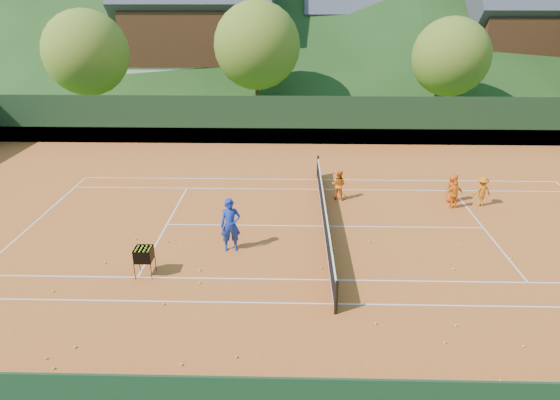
{
  "coord_description": "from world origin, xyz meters",
  "views": [
    {
      "loc": [
        -1.32,
        -18.28,
        8.7
      ],
      "look_at": [
        -1.78,
        0.0,
        1.15
      ],
      "focal_mm": 32.0,
      "sensor_mm": 36.0,
      "label": 1
    }
  ],
  "objects_px": {
    "coach": "(230,225)",
    "student_c": "(453,188)",
    "chalet_mid": "(367,35)",
    "chalet_left": "(199,30)",
    "student_b": "(454,194)",
    "student_a": "(339,185)",
    "chalet_right": "(527,35)",
    "tennis_net": "(324,215)",
    "ball_hopper": "(144,255)",
    "student_d": "(482,191)"
  },
  "relations": [
    {
      "from": "chalet_left",
      "to": "student_a",
      "type": "bearing_deg",
      "value": -68.25
    },
    {
      "from": "tennis_net",
      "to": "chalet_mid",
      "type": "distance_m",
      "value": 34.81
    },
    {
      "from": "student_d",
      "to": "ball_hopper",
      "type": "height_order",
      "value": "student_d"
    },
    {
      "from": "tennis_net",
      "to": "chalet_left",
      "type": "xyz_separation_m",
      "value": [
        -10.0,
        30.0,
        5.13
      ]
    },
    {
      "from": "chalet_right",
      "to": "chalet_left",
      "type": "bearing_deg",
      "value": -180.0
    },
    {
      "from": "chalet_mid",
      "to": "chalet_right",
      "type": "bearing_deg",
      "value": -15.95
    },
    {
      "from": "student_a",
      "to": "chalet_left",
      "type": "bearing_deg",
      "value": -45.49
    },
    {
      "from": "coach",
      "to": "chalet_mid",
      "type": "xyz_separation_m",
      "value": [
        9.52,
        36.1,
        3.97
      ]
    },
    {
      "from": "student_b",
      "to": "student_c",
      "type": "xyz_separation_m",
      "value": [
        0.12,
        0.7,
        0.02
      ]
    },
    {
      "from": "tennis_net",
      "to": "chalet_left",
      "type": "height_order",
      "value": "chalet_left"
    },
    {
      "from": "student_c",
      "to": "chalet_mid",
      "type": "height_order",
      "value": "chalet_mid"
    },
    {
      "from": "tennis_net",
      "to": "chalet_right",
      "type": "bearing_deg",
      "value": 56.31
    },
    {
      "from": "coach",
      "to": "student_c",
      "type": "height_order",
      "value": "coach"
    },
    {
      "from": "coach",
      "to": "student_b",
      "type": "bearing_deg",
      "value": 14.75
    },
    {
      "from": "chalet_right",
      "to": "student_a",
      "type": "bearing_deg",
      "value": -125.35
    },
    {
      "from": "coach",
      "to": "chalet_left",
      "type": "height_order",
      "value": "chalet_left"
    },
    {
      "from": "student_b",
      "to": "chalet_left",
      "type": "xyz_separation_m",
      "value": [
        -15.75,
        28.0,
        4.98
      ]
    },
    {
      "from": "student_c",
      "to": "coach",
      "type": "bearing_deg",
      "value": 6.89
    },
    {
      "from": "coach",
      "to": "student_a",
      "type": "distance_m",
      "value": 6.63
    },
    {
      "from": "tennis_net",
      "to": "chalet_right",
      "type": "distance_m",
      "value": 36.37
    },
    {
      "from": "coach",
      "to": "chalet_right",
      "type": "bearing_deg",
      "value": 44.68
    },
    {
      "from": "student_c",
      "to": "chalet_left",
      "type": "height_order",
      "value": "chalet_left"
    },
    {
      "from": "coach",
      "to": "student_c",
      "type": "distance_m",
      "value": 10.55
    },
    {
      "from": "ball_hopper",
      "to": "chalet_mid",
      "type": "bearing_deg",
      "value": 72.21
    },
    {
      "from": "student_d",
      "to": "ball_hopper",
      "type": "relative_size",
      "value": 1.36
    },
    {
      "from": "student_a",
      "to": "student_d",
      "type": "bearing_deg",
      "value": -162.97
    },
    {
      "from": "chalet_mid",
      "to": "chalet_left",
      "type": "bearing_deg",
      "value": -165.96
    },
    {
      "from": "chalet_mid",
      "to": "chalet_right",
      "type": "relative_size",
      "value": 1.06
    },
    {
      "from": "chalet_left",
      "to": "chalet_right",
      "type": "bearing_deg",
      "value": 0.0
    },
    {
      "from": "tennis_net",
      "to": "chalet_left",
      "type": "relative_size",
      "value": 0.87
    },
    {
      "from": "ball_hopper",
      "to": "chalet_left",
      "type": "distance_m",
      "value": 34.5
    },
    {
      "from": "tennis_net",
      "to": "ball_hopper",
      "type": "distance_m",
      "value": 7.33
    },
    {
      "from": "ball_hopper",
      "to": "chalet_right",
      "type": "bearing_deg",
      "value": 52.36
    },
    {
      "from": "student_b",
      "to": "chalet_mid",
      "type": "height_order",
      "value": "chalet_mid"
    },
    {
      "from": "chalet_left",
      "to": "chalet_right",
      "type": "height_order",
      "value": "chalet_left"
    },
    {
      "from": "student_a",
      "to": "chalet_left",
      "type": "height_order",
      "value": "chalet_left"
    },
    {
      "from": "tennis_net",
      "to": "chalet_mid",
      "type": "bearing_deg",
      "value": 79.99
    },
    {
      "from": "ball_hopper",
      "to": "chalet_mid",
      "type": "height_order",
      "value": "chalet_mid"
    },
    {
      "from": "student_c",
      "to": "student_d",
      "type": "bearing_deg",
      "value": 140.79
    },
    {
      "from": "ball_hopper",
      "to": "student_d",
      "type": "bearing_deg",
      "value": 25.32
    },
    {
      "from": "student_a",
      "to": "ball_hopper",
      "type": "bearing_deg",
      "value": 67.32
    },
    {
      "from": "ball_hopper",
      "to": "chalet_left",
      "type": "height_order",
      "value": "chalet_left"
    },
    {
      "from": "student_b",
      "to": "tennis_net",
      "type": "height_order",
      "value": "student_b"
    },
    {
      "from": "student_d",
      "to": "chalet_mid",
      "type": "relative_size",
      "value": 0.11
    },
    {
      "from": "student_b",
      "to": "student_d",
      "type": "height_order",
      "value": "student_d"
    },
    {
      "from": "student_d",
      "to": "student_b",
      "type": "bearing_deg",
      "value": 1.43
    },
    {
      "from": "student_c",
      "to": "ball_hopper",
      "type": "height_order",
      "value": "student_c"
    },
    {
      "from": "chalet_right",
      "to": "chalet_mid",
      "type": "bearing_deg",
      "value": 164.05
    },
    {
      "from": "coach",
      "to": "chalet_right",
      "type": "relative_size",
      "value": 0.17
    },
    {
      "from": "student_d",
      "to": "tennis_net",
      "type": "bearing_deg",
      "value": 5.98
    }
  ]
}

